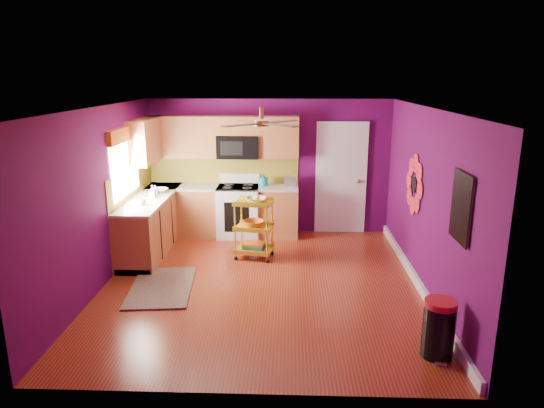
{
  "coord_description": "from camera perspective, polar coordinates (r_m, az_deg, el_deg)",
  "views": [
    {
      "loc": [
        0.39,
        -6.45,
        2.91
      ],
      "look_at": [
        0.14,
        0.4,
        1.09
      ],
      "focal_mm": 32.0,
      "sensor_mm": 36.0,
      "label": 1
    }
  ],
  "objects": [
    {
      "name": "panel_door",
      "position": [
        9.16,
        8.11,
        2.88
      ],
      "size": [
        0.95,
        0.11,
        2.15
      ],
      "color": "white",
      "rests_on": "ground"
    },
    {
      "name": "counter_dish",
      "position": [
        8.65,
        -13.04,
        1.58
      ],
      "size": [
        0.27,
        0.27,
        0.07
      ],
      "primitive_type": "imported",
      "color": "white",
      "rests_on": "lower_cabinets"
    },
    {
      "name": "electric_range",
      "position": [
        9.0,
        -3.95,
        -0.77
      ],
      "size": [
        0.76,
        0.66,
        1.13
      ],
      "color": "white",
      "rests_on": "ground"
    },
    {
      "name": "teal_kettle",
      "position": [
        8.9,
        -1.04,
        2.68
      ],
      "size": [
        0.18,
        0.18,
        0.21
      ],
      "color": "teal",
      "rests_on": "lower_cabinets"
    },
    {
      "name": "toaster",
      "position": [
        8.89,
        2.14,
        2.69
      ],
      "size": [
        0.22,
        0.15,
        0.18
      ],
      "primitive_type": "cube",
      "color": "beige",
      "rests_on": "lower_cabinets"
    },
    {
      "name": "ground",
      "position": [
        7.08,
        -1.24,
        -9.36
      ],
      "size": [
        5.0,
        5.0,
        0.0
      ],
      "primitive_type": "plane",
      "color": "maroon",
      "rests_on": "ground"
    },
    {
      "name": "ceiling_fan",
      "position": [
        6.69,
        -1.25,
        9.58
      ],
      "size": [
        1.01,
        1.01,
        0.26
      ],
      "color": "#BF8C3F",
      "rests_on": "ground"
    },
    {
      "name": "soap_bottle_b",
      "position": [
        8.53,
        -13.58,
        1.65
      ],
      "size": [
        0.12,
        0.12,
        0.15
      ],
      "primitive_type": "imported",
      "color": "white",
      "rests_on": "lower_cabinets"
    },
    {
      "name": "trash_can",
      "position": [
        5.57,
        19.0,
        -13.68
      ],
      "size": [
        0.37,
        0.39,
        0.64
      ],
      "color": "black",
      "rests_on": "ground"
    },
    {
      "name": "shag_rug",
      "position": [
        7.13,
        -12.86,
        -9.48
      ],
      "size": [
        0.97,
        1.45,
        0.02
      ],
      "primitive_type": "cube",
      "rotation": [
        0.0,
        0.0,
        0.1
      ],
      "color": "black",
      "rests_on": "ground"
    },
    {
      "name": "right_wall_art",
      "position": [
        6.54,
        18.37,
        1.18
      ],
      "size": [
        0.04,
        2.74,
        1.04
      ],
      "color": "black",
      "rests_on": "ground"
    },
    {
      "name": "left_window",
      "position": [
        8.02,
        -16.96,
        5.85
      ],
      "size": [
        0.08,
        1.35,
        1.08
      ],
      "color": "white",
      "rests_on": "ground"
    },
    {
      "name": "room_envelope",
      "position": [
        6.58,
        -1.09,
        3.7
      ],
      "size": [
        4.54,
        5.04,
        2.52
      ],
      "color": "#52094A",
      "rests_on": "ground"
    },
    {
      "name": "lower_cabinets",
      "position": [
        8.8,
        -9.35,
        -1.64
      ],
      "size": [
        2.81,
        2.31,
        0.94
      ],
      "color": "brown",
      "rests_on": "ground"
    },
    {
      "name": "upper_cabinetry",
      "position": [
        8.84,
        -8.61,
        7.52
      ],
      "size": [
        2.8,
        2.3,
        1.26
      ],
      "color": "brown",
      "rests_on": "ground"
    },
    {
      "name": "counter_cup",
      "position": [
        7.85,
        -15.07,
        0.25
      ],
      "size": [
        0.13,
        0.13,
        0.1
      ],
      "primitive_type": "imported",
      "color": "white",
      "rests_on": "lower_cabinets"
    },
    {
      "name": "soap_bottle_a",
      "position": [
        8.29,
        -13.89,
        1.45
      ],
      "size": [
        0.09,
        0.1,
        0.21
      ],
      "primitive_type": "imported",
      "color": "#EA3F72",
      "rests_on": "lower_cabinets"
    },
    {
      "name": "rolling_cart",
      "position": [
        7.87,
        -2.1,
        -2.58
      ],
      "size": [
        0.66,
        0.53,
        1.06
      ],
      "color": "gold",
      "rests_on": "ground"
    }
  ]
}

